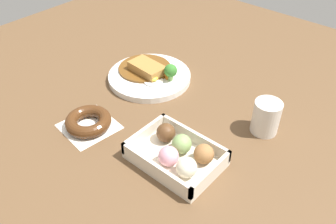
{
  "coord_description": "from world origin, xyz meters",
  "views": [
    {
      "loc": [
        -0.49,
        0.52,
        0.58
      ],
      "look_at": [
        -0.04,
        0.01,
        0.03
      ],
      "focal_mm": 37.6,
      "sensor_mm": 36.0,
      "label": 1
    }
  ],
  "objects_px": {
    "curry_plate": "(150,75)",
    "coffee_mug": "(266,117)",
    "donut_box": "(178,154)",
    "chocolate_ring_donut": "(88,122)"
  },
  "relations": [
    {
      "from": "curry_plate",
      "to": "donut_box",
      "type": "height_order",
      "value": "curry_plate"
    },
    {
      "from": "donut_box",
      "to": "chocolate_ring_donut",
      "type": "relative_size",
      "value": 1.41
    },
    {
      "from": "donut_box",
      "to": "chocolate_ring_donut",
      "type": "distance_m",
      "value": 0.25
    },
    {
      "from": "curry_plate",
      "to": "chocolate_ring_donut",
      "type": "relative_size",
      "value": 1.73
    },
    {
      "from": "chocolate_ring_donut",
      "to": "coffee_mug",
      "type": "xyz_separation_m",
      "value": [
        -0.33,
        -0.27,
        0.03
      ]
    },
    {
      "from": "chocolate_ring_donut",
      "to": "coffee_mug",
      "type": "distance_m",
      "value": 0.43
    },
    {
      "from": "donut_box",
      "to": "coffee_mug",
      "type": "bearing_deg",
      "value": -113.11
    },
    {
      "from": "curry_plate",
      "to": "donut_box",
      "type": "relative_size",
      "value": 1.23
    },
    {
      "from": "donut_box",
      "to": "chocolate_ring_donut",
      "type": "bearing_deg",
      "value": 12.92
    },
    {
      "from": "curry_plate",
      "to": "coffee_mug",
      "type": "relative_size",
      "value": 2.86
    }
  ]
}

